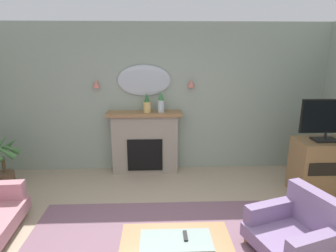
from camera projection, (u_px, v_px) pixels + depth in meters
The scene contains 13 objects.
wall_back at pixel (156, 99), 5.43m from camera, with size 7.30×0.10×2.73m, color #93A393.
fireplace at pixel (145, 143), 5.42m from camera, with size 1.36×0.36×1.16m.
mantel_vase_centre at pixel (147, 104), 5.20m from camera, with size 0.14×0.14×0.35m.
mantel_vase_right at pixel (161, 103), 5.20m from camera, with size 0.12×0.12×0.38m.
wall_mirror at pixel (144, 80), 5.25m from camera, with size 0.96×0.06×0.56m, color #B2BCC6.
wall_sconce_left at pixel (96, 84), 5.19m from camera, with size 0.14×0.14×0.14m, color #D17066.
wall_sconce_right at pixel (191, 83), 5.25m from camera, with size 0.14×0.14×0.14m, color #D17066.
coffee_table at pixel (176, 245), 2.90m from camera, with size 1.10×0.60×0.45m.
tv_remote at pixel (185, 236), 2.94m from camera, with size 0.04×0.16×0.02m, color black.
armchair_beside_couch at pixel (298, 229), 3.29m from camera, with size 1.03×1.02×0.71m.
tv_cabinet at pixel (320, 167), 4.62m from camera, with size 0.80×0.57×0.90m.
tv_flatscreen at pixel (328, 119), 4.39m from camera, with size 0.84×0.24×0.65m.
potted_plant_corner_palm at pixel (3, 162), 4.85m from camera, with size 0.55×0.57×0.88m.
Camera 1 is at (0.02, -2.56, 2.29)m, focal length 31.17 mm.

